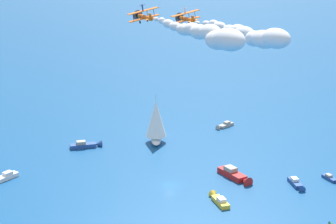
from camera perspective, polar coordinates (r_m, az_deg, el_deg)
name	(u,v)px	position (r m, az deg, el deg)	size (l,w,h in m)	color
ground_plane	(170,185)	(141.16, 0.15, -7.16)	(2000.00, 2000.00, 0.00)	navy
motorboat_far_port	(3,178)	(149.03, -15.89, -6.25)	(6.11, 7.51, 2.26)	white
motorboat_inshore	(332,179)	(148.78, 15.75, -6.35)	(3.74, 5.63, 1.62)	#23478C
motorboat_ahead	(87,145)	(166.47, -7.90, -3.21)	(9.25, 4.92, 2.60)	#23478C
motorboat_mid_cluster	(219,200)	(132.90, 4.98, -8.56)	(4.54, 7.80, 2.21)	gold
sailboat_outer_ring_a	(156,121)	(167.33, -1.19, -0.88)	(6.27, 11.01, 14.04)	white
motorboat_outer_ring_b	(297,184)	(143.59, 12.50, -6.92)	(3.27, 7.29, 2.05)	#23478C
motorboat_outer_ring_c	(224,126)	(182.62, 5.52, -1.34)	(6.01, 6.29, 2.01)	#9E9993
motorboat_outer_ring_d	(236,176)	(145.21, 6.66, -6.21)	(8.27, 10.38, 3.10)	#B21E1E
biplane_lead	(144,16)	(127.26, -2.38, 9.35)	(7.02, 7.03, 3.67)	orange
wingwalker_lead	(142,7)	(126.85, -2.53, 10.29)	(1.33, 0.84, 1.53)	#1E4CB2
smoke_trail_lead	(210,35)	(104.22, 4.12, 7.54)	(18.31, 29.47, 4.70)	silver
biplane_wingman	(186,18)	(136.03, 1.77, 9.16)	(7.02, 7.03, 3.67)	orange
wingwalker_wingman	(185,9)	(135.59, 1.64, 10.04)	(1.33, 0.84, 1.53)	white
smoke_trail_wingman	(255,36)	(114.18, 8.54, 7.41)	(18.75, 28.97, 4.92)	silver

